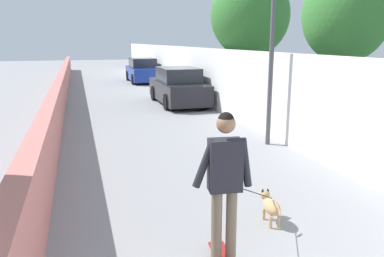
# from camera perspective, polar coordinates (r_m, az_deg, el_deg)

# --- Properties ---
(ground_plane) EXTENTS (80.00, 80.00, 0.00)m
(ground_plane) POSITION_cam_1_polar(r_m,az_deg,el_deg) (15.64, -8.02, 3.09)
(ground_plane) COLOR gray
(wall_left) EXTENTS (48.00, 0.30, 1.21)m
(wall_left) POSITION_cam_1_polar(r_m,az_deg,el_deg) (13.43, -19.35, 3.47)
(wall_left) COLOR #CC726B
(wall_left) RESTS_ON ground
(fence_right) EXTENTS (48.00, 0.30, 2.34)m
(fence_right) POSITION_cam_1_polar(r_m,az_deg,el_deg) (14.32, 4.93, 6.98)
(fence_right) COLOR white
(fence_right) RESTS_ON ground
(tree_right_near) EXTENTS (2.25, 2.25, 4.58)m
(tree_right_near) POSITION_cam_1_polar(r_m,az_deg,el_deg) (11.08, 21.97, 15.43)
(tree_right_near) COLOR brown
(tree_right_near) RESTS_ON ground
(tree_right_far) EXTENTS (3.07, 3.07, 5.22)m
(tree_right_far) POSITION_cam_1_polar(r_m,az_deg,el_deg) (15.73, 8.63, 16.23)
(tree_right_far) COLOR #473523
(tree_right_far) RESTS_ON ground
(lamp_post) EXTENTS (0.36, 0.36, 4.75)m
(lamp_post) POSITION_cam_1_polar(r_m,az_deg,el_deg) (9.92, 11.99, 15.89)
(lamp_post) COLOR #4C4C51
(lamp_post) RESTS_ON ground
(person_skateboarder) EXTENTS (0.26, 0.72, 1.80)m
(person_skateboarder) POSITION_cam_1_polar(r_m,az_deg,el_deg) (4.45, 4.91, -6.96)
(person_skateboarder) COLOR #726651
(person_skateboarder) RESTS_ON skateboard
(dog) EXTENTS (1.15, 1.21, 1.06)m
(dog) POSITION_cam_1_polar(r_m,az_deg,el_deg) (5.90, 11.60, -11.15)
(dog) COLOR tan
(dog) RESTS_ON ground
(car_near) EXTENTS (4.24, 1.80, 1.54)m
(car_near) POSITION_cam_1_polar(r_m,az_deg,el_deg) (16.33, -2.05, 6.16)
(car_near) COLOR black
(car_near) RESTS_ON ground
(car_far) EXTENTS (4.13, 1.80, 1.54)m
(car_far) POSITION_cam_1_polar(r_m,az_deg,el_deg) (25.29, -7.35, 8.49)
(car_far) COLOR navy
(car_far) RESTS_ON ground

